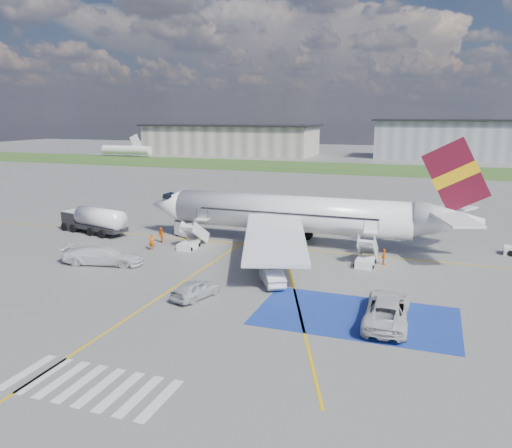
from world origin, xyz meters
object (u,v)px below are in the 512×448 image
Objects in this scene: fuel_tanker at (94,222)px; gpu_cart at (185,229)px; van_white_b at (103,253)px; car_silver_a at (196,289)px; van_white_a at (388,305)px; car_silver_b at (272,276)px; airliner at (303,214)px.

fuel_tanker is 11.14m from gpu_cart.
van_white_b is at bearing -74.80° from gpu_cart.
gpu_cart is 0.60× the size of car_silver_a.
gpu_cart is at bearing 25.27° from fuel_tanker.
van_white_a is at bearing -9.89° from gpu_cart.
van_white_b is (8.74, -10.26, -0.19)m from fuel_tanker.
van_white_b reaches higher than car_silver_b.
car_silver_b is 0.71× the size of van_white_a.
van_white_a is (9.76, -4.45, 0.43)m from car_silver_b.
airliner reaches higher than car_silver_b.
car_silver_b is (4.61, 5.00, -0.01)m from car_silver_a.
van_white_b is at bearing -11.27° from van_white_a.
car_silver_b is (0.87, -13.60, -2.67)m from airliner.
van_white_b is (-16.10, -13.42, -2.26)m from airliner.
gpu_cart is 12.69m from van_white_b.
gpu_cart reaches higher than car_silver_b.
van_white_b is (-26.72, 4.62, -0.02)m from van_white_a.
gpu_cart is at bearing -69.85° from car_silver_b.
gpu_cart is at bearing -36.33° from van_white_a.
gpu_cart is 19.49m from car_silver_b.
gpu_cart reaches higher than car_silver_a.
car_silver_b is (14.81, -12.67, -0.12)m from gpu_cart.
car_silver_b is at bearing -86.35° from airliner.
gpu_cart is 29.95m from van_white_a.
airliner is at bearing -62.04° from van_white_b.
airliner is 25.13m from fuel_tanker.
van_white_a is at bearing 126.18° from car_silver_b.
fuel_tanker reaches higher than van_white_a.
van_white_b is (-12.35, 5.18, 0.40)m from car_silver_a.
fuel_tanker is at bearing -24.21° from van_white_a.
car_silver_a is 0.70× the size of van_white_a.
van_white_a is at bearing -161.58° from car_silver_a.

